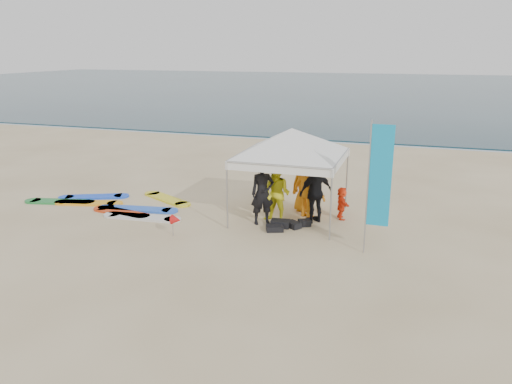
{
  "coord_description": "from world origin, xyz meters",
  "views": [
    {
      "loc": [
        4.81,
        -10.55,
        5.18
      ],
      "look_at": [
        0.52,
        2.6,
        1.2
      ],
      "focal_mm": 35.0,
      "sensor_mm": 36.0,
      "label": 1
    }
  ],
  "objects_px": {
    "person_orange_a": "(309,187)",
    "person_black_b": "(316,192)",
    "person_black_a": "(263,193)",
    "person_yellow": "(277,194)",
    "surfboard_spread": "(116,205)",
    "feather_flag": "(379,178)",
    "person_orange_b": "(304,187)",
    "person_seated": "(342,203)",
    "marker_pennant": "(176,220)",
    "canopy_tent": "(292,129)"
  },
  "relations": [
    {
      "from": "person_black_a",
      "to": "person_yellow",
      "type": "relative_size",
      "value": 1.08
    },
    {
      "from": "person_black_b",
      "to": "feather_flag",
      "type": "bearing_deg",
      "value": 90.48
    },
    {
      "from": "marker_pennant",
      "to": "surfboard_spread",
      "type": "xyz_separation_m",
      "value": [
        -3.28,
        1.9,
        -0.46
      ]
    },
    {
      "from": "person_yellow",
      "to": "person_orange_b",
      "type": "distance_m",
      "value": 1.43
    },
    {
      "from": "person_yellow",
      "to": "person_orange_b",
      "type": "xyz_separation_m",
      "value": [
        0.56,
        1.31,
        -0.06
      ]
    },
    {
      "from": "canopy_tent",
      "to": "marker_pennant",
      "type": "bearing_deg",
      "value": -135.76
    },
    {
      "from": "person_black_b",
      "to": "surfboard_spread",
      "type": "height_order",
      "value": "person_black_b"
    },
    {
      "from": "person_black_b",
      "to": "person_seated",
      "type": "xyz_separation_m",
      "value": [
        0.73,
        0.55,
        -0.45
      ]
    },
    {
      "from": "marker_pennant",
      "to": "surfboard_spread",
      "type": "height_order",
      "value": "marker_pennant"
    },
    {
      "from": "person_black_b",
      "to": "person_orange_b",
      "type": "xyz_separation_m",
      "value": [
        -0.57,
        0.95,
        -0.12
      ]
    },
    {
      "from": "person_orange_b",
      "to": "feather_flag",
      "type": "bearing_deg",
      "value": 130.8
    },
    {
      "from": "canopy_tent",
      "to": "feather_flag",
      "type": "bearing_deg",
      "value": -37.57
    },
    {
      "from": "person_orange_a",
      "to": "person_orange_b",
      "type": "bearing_deg",
      "value": -36.09
    },
    {
      "from": "person_seated",
      "to": "feather_flag",
      "type": "height_order",
      "value": "feather_flag"
    },
    {
      "from": "person_seated",
      "to": "person_orange_a",
      "type": "bearing_deg",
      "value": 75.18
    },
    {
      "from": "person_black_a",
      "to": "person_yellow",
      "type": "bearing_deg",
      "value": 5.49
    },
    {
      "from": "person_orange_a",
      "to": "canopy_tent",
      "type": "xyz_separation_m",
      "value": [
        -0.51,
        -0.3,
        1.88
      ]
    },
    {
      "from": "person_seated",
      "to": "person_black_b",
      "type": "bearing_deg",
      "value": 106.95
    },
    {
      "from": "person_black_a",
      "to": "person_seated",
      "type": "xyz_separation_m",
      "value": [
        2.23,
        1.2,
        -0.46
      ]
    },
    {
      "from": "person_orange_b",
      "to": "surfboard_spread",
      "type": "height_order",
      "value": "person_orange_b"
    },
    {
      "from": "person_yellow",
      "to": "person_seated",
      "type": "relative_size",
      "value": 1.75
    },
    {
      "from": "person_orange_b",
      "to": "feather_flag",
      "type": "height_order",
      "value": "feather_flag"
    },
    {
      "from": "person_orange_a",
      "to": "surfboard_spread",
      "type": "xyz_separation_m",
      "value": [
        -6.47,
        -1.01,
        -0.94
      ]
    },
    {
      "from": "person_black_a",
      "to": "person_orange_b",
      "type": "bearing_deg",
      "value": 28.15
    },
    {
      "from": "person_black_a",
      "to": "person_orange_a",
      "type": "distance_m",
      "value": 1.61
    },
    {
      "from": "person_seated",
      "to": "marker_pennant",
      "type": "xyz_separation_m",
      "value": [
        -4.24,
        -3.01,
        -0.02
      ]
    },
    {
      "from": "person_orange_a",
      "to": "feather_flag",
      "type": "relative_size",
      "value": 0.55
    },
    {
      "from": "person_orange_a",
      "to": "feather_flag",
      "type": "distance_m",
      "value": 3.55
    },
    {
      "from": "person_black_a",
      "to": "person_orange_a",
      "type": "xyz_separation_m",
      "value": [
        1.18,
        1.1,
        -0.0
      ]
    },
    {
      "from": "canopy_tent",
      "to": "surfboard_spread",
      "type": "xyz_separation_m",
      "value": [
        -5.96,
        -0.71,
        -2.82
      ]
    },
    {
      "from": "canopy_tent",
      "to": "marker_pennant",
      "type": "distance_m",
      "value": 4.42
    },
    {
      "from": "person_orange_a",
      "to": "person_seated",
      "type": "bearing_deg",
      "value": -147.54
    },
    {
      "from": "feather_flag",
      "to": "marker_pennant",
      "type": "xyz_separation_m",
      "value": [
        -5.5,
        -0.44,
        -1.57
      ]
    },
    {
      "from": "person_yellow",
      "to": "person_seated",
      "type": "distance_m",
      "value": 2.11
    },
    {
      "from": "canopy_tent",
      "to": "surfboard_spread",
      "type": "relative_size",
      "value": 0.76
    },
    {
      "from": "feather_flag",
      "to": "person_seated",
      "type": "bearing_deg",
      "value": 116.08
    },
    {
      "from": "person_orange_a",
      "to": "marker_pennant",
      "type": "distance_m",
      "value": 4.34
    },
    {
      "from": "person_black_b",
      "to": "surfboard_spread",
      "type": "distance_m",
      "value": 6.87
    },
    {
      "from": "person_black_a",
      "to": "surfboard_spread",
      "type": "bearing_deg",
      "value": 147.56
    },
    {
      "from": "person_seated",
      "to": "feather_flag",
      "type": "distance_m",
      "value": 3.25
    },
    {
      "from": "person_orange_a",
      "to": "person_yellow",
      "type": "bearing_deg",
      "value": 72.33
    },
    {
      "from": "person_orange_a",
      "to": "marker_pennant",
      "type": "height_order",
      "value": "person_orange_a"
    },
    {
      "from": "feather_flag",
      "to": "marker_pennant",
      "type": "bearing_deg",
      "value": -175.38
    },
    {
      "from": "person_orange_a",
      "to": "person_black_b",
      "type": "height_order",
      "value": "person_orange_a"
    },
    {
      "from": "person_black_b",
      "to": "person_orange_b",
      "type": "height_order",
      "value": "person_black_b"
    },
    {
      "from": "feather_flag",
      "to": "person_black_a",
      "type": "bearing_deg",
      "value": 158.6
    },
    {
      "from": "person_seated",
      "to": "marker_pennant",
      "type": "bearing_deg",
      "value": 105.16
    },
    {
      "from": "person_black_a",
      "to": "marker_pennant",
      "type": "xyz_separation_m",
      "value": [
        -2.01,
        -1.81,
        -0.48
      ]
    },
    {
      "from": "person_orange_b",
      "to": "person_seated",
      "type": "bearing_deg",
      "value": 163.02
    },
    {
      "from": "person_orange_b",
      "to": "person_orange_a",
      "type": "bearing_deg",
      "value": 116.79
    }
  ]
}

